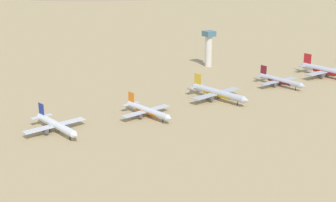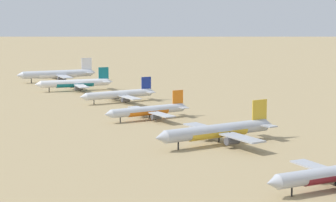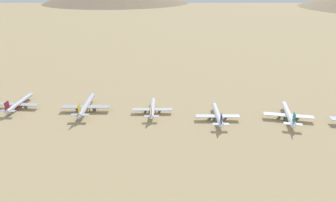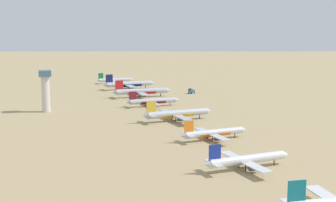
{
  "view_description": "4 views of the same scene",
  "coord_description": "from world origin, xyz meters",
  "px_view_note": "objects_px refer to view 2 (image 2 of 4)",
  "views": [
    {
      "loc": [
        180.9,
        -153.95,
        70.93
      ],
      "look_at": [
        1.67,
        -35.02,
        5.61
      ],
      "focal_mm": 49.62,
      "sensor_mm": 36.0,
      "label": 1
    },
    {
      "loc": [
        78.51,
        144.95,
        36.32
      ],
      "look_at": [
        -3.7,
        -44.67,
        6.57
      ],
      "focal_mm": 64.33,
      "sensor_mm": 36.0,
      "label": 2
    },
    {
      "loc": [
        -167.07,
        -81.86,
        84.62
      ],
      "look_at": [
        11.93,
        -56.63,
        5.05
      ],
      "focal_mm": 30.29,
      "sensor_mm": 36.0,
      "label": 3
    },
    {
      "loc": [
        -69.7,
        -234.21,
        48.71
      ],
      "look_at": [
        4.21,
        34.49,
        5.04
      ],
      "focal_mm": 49.45,
      "sensor_mm": 36.0,
      "label": 4
    }
  ],
  "objects_px": {
    "parked_jet_0": "(58,74)",
    "parked_jet_1": "(75,83)",
    "parked_jet_2": "(120,94)",
    "parked_jet_5": "(336,173)",
    "parked_jet_4": "(218,131)",
    "parked_jet_3": "(148,111)"
  },
  "relations": [
    {
      "from": "parked_jet_2",
      "to": "parked_jet_4",
      "type": "relative_size",
      "value": 0.86
    },
    {
      "from": "parked_jet_1",
      "to": "parked_jet_4",
      "type": "xyz_separation_m",
      "value": [
        -5.96,
        133.84,
        0.24
      ]
    },
    {
      "from": "parked_jet_2",
      "to": "parked_jet_3",
      "type": "height_order",
      "value": "parked_jet_2"
    },
    {
      "from": "parked_jet_2",
      "to": "parked_jet_5",
      "type": "relative_size",
      "value": 0.99
    },
    {
      "from": "parked_jet_3",
      "to": "parked_jet_2",
      "type": "bearing_deg",
      "value": -95.62
    },
    {
      "from": "parked_jet_0",
      "to": "parked_jet_2",
      "type": "xyz_separation_m",
      "value": [
        -5.53,
        87.13,
        -0.82
      ]
    },
    {
      "from": "parked_jet_4",
      "to": "parked_jet_1",
      "type": "bearing_deg",
      "value": -87.45
    },
    {
      "from": "parked_jet_1",
      "to": "parked_jet_3",
      "type": "height_order",
      "value": "parked_jet_1"
    },
    {
      "from": "parked_jet_0",
      "to": "parked_jet_1",
      "type": "bearing_deg",
      "value": 88.04
    },
    {
      "from": "parked_jet_0",
      "to": "parked_jet_2",
      "type": "bearing_deg",
      "value": 93.63
    },
    {
      "from": "parked_jet_3",
      "to": "parked_jet_4",
      "type": "height_order",
      "value": "parked_jet_4"
    },
    {
      "from": "parked_jet_3",
      "to": "parked_jet_5",
      "type": "bearing_deg",
      "value": 93.17
    },
    {
      "from": "parked_jet_3",
      "to": "parked_jet_0",
      "type": "bearing_deg",
      "value": -89.44
    },
    {
      "from": "parked_jet_2",
      "to": "parked_jet_4",
      "type": "distance_m",
      "value": 88.73
    },
    {
      "from": "parked_jet_0",
      "to": "parked_jet_4",
      "type": "xyz_separation_m",
      "value": [
        -4.51,
        175.85,
        -0.33
      ]
    },
    {
      "from": "parked_jet_3",
      "to": "parked_jet_5",
      "type": "xyz_separation_m",
      "value": [
        -5.21,
        93.98,
        0.18
      ]
    },
    {
      "from": "parked_jet_2",
      "to": "parked_jet_5",
      "type": "height_order",
      "value": "parked_jet_5"
    },
    {
      "from": "parked_jet_3",
      "to": "parked_jet_1",
      "type": "bearing_deg",
      "value": -88.24
    },
    {
      "from": "parked_jet_1",
      "to": "parked_jet_4",
      "type": "distance_m",
      "value": 133.97
    },
    {
      "from": "parked_jet_3",
      "to": "parked_jet_4",
      "type": "distance_m",
      "value": 45.56
    },
    {
      "from": "parked_jet_5",
      "to": "parked_jet_4",
      "type": "bearing_deg",
      "value": -87.69
    },
    {
      "from": "parked_jet_4",
      "to": "parked_jet_2",
      "type": "bearing_deg",
      "value": -90.65
    }
  ]
}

